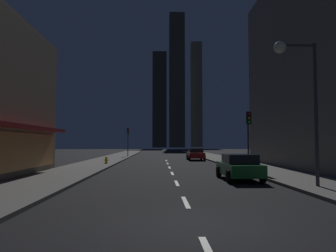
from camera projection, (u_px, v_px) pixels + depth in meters
ground_plane at (166, 160)px, 39.75m from camera, size 78.00×136.00×0.10m
sidewalk_right at (221, 159)px, 39.97m from camera, size 4.00×76.00×0.15m
sidewalk_left at (110, 159)px, 39.53m from camera, size 4.00×76.00×0.15m
lane_marking_center at (172, 173)px, 21.38m from camera, size 0.16×33.40×0.01m
skyscraper_distant_tall at (160, 100)px, 149.76m from camera, size 6.62×6.04×45.29m
skyscraper_distant_mid at (177, 80)px, 149.61m from camera, size 7.14×6.94×63.72m
skyscraper_distant_short at (196, 95)px, 167.22m from camera, size 5.65×5.38×55.74m
car_parked_near at (239, 167)px, 17.71m from camera, size 1.98×4.24×1.45m
car_parked_far at (196, 154)px, 38.24m from camera, size 1.98×4.24×1.45m
fire_hydrant_far_left at (106, 160)px, 29.87m from camera, size 0.42×0.30×0.65m
traffic_light_near_right at (249, 127)px, 22.47m from camera, size 0.32×0.48×4.20m
traffic_light_far_left at (128, 136)px, 47.15m from camera, size 0.32×0.48×4.20m
street_lamp_right at (297, 77)px, 14.34m from camera, size 1.96×0.56×6.58m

